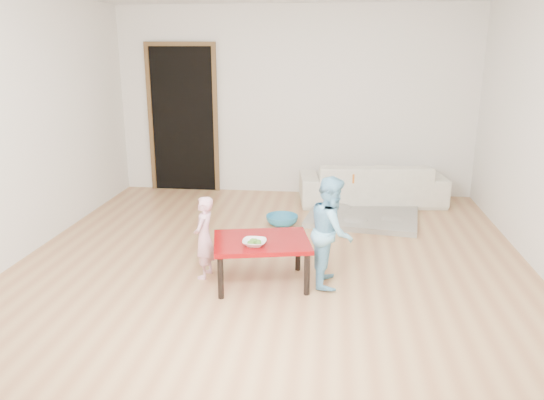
% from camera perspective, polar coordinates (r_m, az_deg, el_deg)
% --- Properties ---
extents(floor, '(5.00, 5.00, 0.01)m').
position_cam_1_polar(floor, '(5.40, 0.25, -6.05)').
color(floor, '#B3794C').
rests_on(floor, ground).
extents(back_wall, '(5.00, 0.02, 2.60)m').
position_cam_1_polar(back_wall, '(7.53, 2.43, 10.50)').
color(back_wall, white).
rests_on(back_wall, floor).
extents(left_wall, '(0.02, 5.00, 2.60)m').
position_cam_1_polar(left_wall, '(5.88, -24.94, 7.43)').
color(left_wall, white).
rests_on(left_wall, floor).
extents(doorway, '(1.02, 0.08, 2.11)m').
position_cam_1_polar(doorway, '(7.82, -9.50, 8.48)').
color(doorway, brown).
rests_on(doorway, back_wall).
extents(sofa, '(1.99, 0.97, 0.56)m').
position_cam_1_polar(sofa, '(7.26, 10.67, 1.82)').
color(sofa, white).
rests_on(sofa, floor).
extents(cushion, '(0.49, 0.44, 0.12)m').
position_cam_1_polar(cushion, '(7.02, 7.15, 2.74)').
color(cushion, orange).
rests_on(cushion, sofa).
extents(red_table, '(0.94, 0.78, 0.41)m').
position_cam_1_polar(red_table, '(4.73, -1.12, -6.66)').
color(red_table, maroon).
rests_on(red_table, floor).
extents(bowl, '(0.20, 0.20, 0.05)m').
position_cam_1_polar(bowl, '(4.52, -1.90, -4.61)').
color(bowl, white).
rests_on(bowl, red_table).
extents(broccoli, '(0.12, 0.12, 0.06)m').
position_cam_1_polar(broccoli, '(4.52, -1.90, -4.58)').
color(broccoli, '#2D5919').
rests_on(broccoli, red_table).
extents(child_pink, '(0.21, 0.30, 0.76)m').
position_cam_1_polar(child_pink, '(4.84, -7.32, -4.01)').
color(child_pink, '#D3607E').
rests_on(child_pink, floor).
extents(child_blue, '(0.37, 0.48, 0.98)m').
position_cam_1_polar(child_blue, '(4.67, 6.42, -3.35)').
color(child_blue, '#62B7E3').
rests_on(child_blue, floor).
extents(basin, '(0.38, 0.38, 0.12)m').
position_cam_1_polar(basin, '(6.29, 1.08, -2.20)').
color(basin, teal).
rests_on(basin, floor).
extents(blanket, '(1.45, 1.27, 0.07)m').
position_cam_1_polar(blanket, '(6.63, 9.73, -1.73)').
color(blanket, '#9C988A').
rests_on(blanket, floor).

